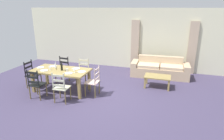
# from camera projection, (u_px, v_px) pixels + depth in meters

# --- Properties ---
(ground_plane) EXTENTS (9.60, 9.60, 0.02)m
(ground_plane) POSITION_uv_depth(u_px,v_px,m) (98.00, 95.00, 6.36)
(ground_plane) COLOR #423A57
(wall_far) EXTENTS (9.60, 0.16, 2.70)m
(wall_far) POSITION_uv_depth(u_px,v_px,m) (123.00, 38.00, 8.93)
(wall_far) COLOR beige
(wall_far) RESTS_ON ground_plane
(curtain_panel_left) EXTENTS (0.35, 0.08, 2.20)m
(curtain_panel_left) POSITION_uv_depth(u_px,v_px,m) (135.00, 45.00, 8.71)
(curtain_panel_left) COLOR #BEA68C
(curtain_panel_left) RESTS_ON ground_plane
(curtain_panel_right) EXTENTS (0.35, 0.08, 2.20)m
(curtain_panel_right) POSITION_uv_depth(u_px,v_px,m) (192.00, 48.00, 8.03)
(curtain_panel_right) COLOR #BEA68C
(curtain_panel_right) RESTS_ON ground_plane
(dining_table) EXTENTS (1.90, 0.96, 0.75)m
(dining_table) POSITION_uv_depth(u_px,v_px,m) (61.00, 72.00, 6.46)
(dining_table) COLOR #9E864B
(dining_table) RESTS_ON ground_plane
(dining_chair_near_left) EXTENTS (0.42, 0.40, 0.96)m
(dining_chair_near_left) POSITION_uv_depth(u_px,v_px,m) (36.00, 84.00, 5.96)
(dining_chair_near_left) COLOR black
(dining_chair_near_left) RESTS_ON ground_plane
(dining_chair_near_right) EXTENTS (0.44, 0.42, 0.96)m
(dining_chair_near_right) POSITION_uv_depth(u_px,v_px,m) (61.00, 87.00, 5.71)
(dining_chair_near_right) COLOR beige
(dining_chair_near_right) RESTS_ON ground_plane
(dining_chair_far_left) EXTENTS (0.44, 0.43, 0.96)m
(dining_chair_far_left) POSITION_uv_depth(u_px,v_px,m) (63.00, 69.00, 7.35)
(dining_chair_far_left) COLOR black
(dining_chair_far_left) RESTS_ON ground_plane
(dining_chair_far_right) EXTENTS (0.44, 0.42, 0.96)m
(dining_chair_far_right) POSITION_uv_depth(u_px,v_px,m) (83.00, 72.00, 7.07)
(dining_chair_far_right) COLOR beige
(dining_chair_far_right) RESTS_ON ground_plane
(dining_chair_head_west) EXTENTS (0.41, 0.43, 0.96)m
(dining_chair_head_west) POSITION_uv_depth(u_px,v_px,m) (32.00, 74.00, 6.83)
(dining_chair_head_west) COLOR black
(dining_chair_head_west) RESTS_ON ground_plane
(dining_chair_head_east) EXTENTS (0.40, 0.42, 0.96)m
(dining_chair_head_east) POSITION_uv_depth(u_px,v_px,m) (94.00, 81.00, 6.17)
(dining_chair_head_east) COLOR beige
(dining_chair_head_east) RESTS_ON ground_plane
(dinner_plate_near_left) EXTENTS (0.24, 0.24, 0.02)m
(dinner_plate_near_left) POSITION_uv_depth(u_px,v_px,m) (44.00, 70.00, 6.33)
(dinner_plate_near_left) COLOR white
(dinner_plate_near_left) RESTS_ON dining_table
(fork_near_left) EXTENTS (0.02, 0.17, 0.01)m
(fork_near_left) POSITION_uv_depth(u_px,v_px,m) (40.00, 70.00, 6.37)
(fork_near_left) COLOR silver
(fork_near_left) RESTS_ON dining_table
(dinner_plate_near_right) EXTENTS (0.24, 0.24, 0.02)m
(dinner_plate_near_right) POSITION_uv_depth(u_px,v_px,m) (69.00, 73.00, 6.07)
(dinner_plate_near_right) COLOR white
(dinner_plate_near_right) RESTS_ON dining_table
(fork_near_right) EXTENTS (0.03, 0.17, 0.01)m
(fork_near_right) POSITION_uv_depth(u_px,v_px,m) (65.00, 73.00, 6.12)
(fork_near_right) COLOR silver
(fork_near_right) RESTS_ON dining_table
(dinner_plate_far_left) EXTENTS (0.24, 0.24, 0.02)m
(dinner_plate_far_left) POSITION_uv_depth(u_px,v_px,m) (53.00, 66.00, 6.78)
(dinner_plate_far_left) COLOR white
(dinner_plate_far_left) RESTS_ON dining_table
(fork_far_left) EXTENTS (0.03, 0.17, 0.01)m
(fork_far_left) POSITION_uv_depth(u_px,v_px,m) (49.00, 66.00, 6.83)
(fork_far_left) COLOR silver
(fork_far_left) RESTS_ON dining_table
(dinner_plate_far_right) EXTENTS (0.24, 0.24, 0.02)m
(dinner_plate_far_right) POSITION_uv_depth(u_px,v_px,m) (76.00, 69.00, 6.53)
(dinner_plate_far_right) COLOR white
(dinner_plate_far_right) RESTS_ON dining_table
(fork_far_right) EXTENTS (0.03, 0.17, 0.01)m
(fork_far_right) POSITION_uv_depth(u_px,v_px,m) (72.00, 68.00, 6.57)
(fork_far_right) COLOR silver
(fork_far_right) RESTS_ON dining_table
(dinner_plate_head_west) EXTENTS (0.24, 0.24, 0.02)m
(dinner_plate_head_west) POSITION_uv_depth(u_px,v_px,m) (41.00, 67.00, 6.65)
(dinner_plate_head_west) COLOR white
(dinner_plate_head_west) RESTS_ON dining_table
(fork_head_west) EXTENTS (0.02, 0.17, 0.01)m
(fork_head_west) POSITION_uv_depth(u_px,v_px,m) (37.00, 67.00, 6.69)
(fork_head_west) COLOR silver
(fork_head_west) RESTS_ON dining_table
(dinner_plate_head_east) EXTENTS (0.24, 0.24, 0.02)m
(dinner_plate_head_east) POSITION_uv_depth(u_px,v_px,m) (82.00, 72.00, 6.20)
(dinner_plate_head_east) COLOR white
(dinner_plate_head_east) RESTS_ON dining_table
(fork_head_east) EXTENTS (0.02, 0.17, 0.01)m
(fork_head_east) POSITION_uv_depth(u_px,v_px,m) (78.00, 71.00, 6.25)
(fork_head_east) COLOR silver
(fork_head_east) RESTS_ON dining_table
(wine_bottle) EXTENTS (0.07, 0.07, 0.32)m
(wine_bottle) POSITION_uv_depth(u_px,v_px,m) (62.00, 67.00, 6.34)
(wine_bottle) COLOR black
(wine_bottle) RESTS_ON dining_table
(wine_glass_near_left) EXTENTS (0.06, 0.06, 0.16)m
(wine_glass_near_left) POSITION_uv_depth(u_px,v_px,m) (50.00, 67.00, 6.36)
(wine_glass_near_left) COLOR white
(wine_glass_near_left) RESTS_ON dining_table
(wine_glass_near_right) EXTENTS (0.06, 0.06, 0.16)m
(wine_glass_near_right) POSITION_uv_depth(u_px,v_px,m) (74.00, 69.00, 6.11)
(wine_glass_near_right) COLOR white
(wine_glass_near_right) RESTS_ON dining_table
(wine_glass_far_left) EXTENTS (0.06, 0.06, 0.16)m
(wine_glass_far_left) POSITION_uv_depth(u_px,v_px,m) (55.00, 65.00, 6.62)
(wine_glass_far_left) COLOR white
(wine_glass_far_left) RESTS_ON dining_table
(coffee_cup_primary) EXTENTS (0.07, 0.07, 0.09)m
(coffee_cup_primary) POSITION_uv_depth(u_px,v_px,m) (67.00, 70.00, 6.26)
(coffee_cup_primary) COLOR beige
(coffee_cup_primary) RESTS_ON dining_table
(candle_tall) EXTENTS (0.05, 0.05, 0.25)m
(candle_tall) POSITION_uv_depth(u_px,v_px,m) (56.00, 67.00, 6.48)
(candle_tall) COLOR #998C66
(candle_tall) RESTS_ON dining_table
(candle_short) EXTENTS (0.05, 0.05, 0.17)m
(candle_short) POSITION_uv_depth(u_px,v_px,m) (65.00, 69.00, 6.32)
(candle_short) COLOR #998C66
(candle_short) RESTS_ON dining_table
(couch) EXTENTS (2.31, 0.89, 0.80)m
(couch) POSITION_uv_depth(u_px,v_px,m) (160.00, 69.00, 7.97)
(couch) COLOR #CBAE89
(couch) RESTS_ON ground_plane
(coffee_table) EXTENTS (0.90, 0.56, 0.42)m
(coffee_table) POSITION_uv_depth(u_px,v_px,m) (158.00, 78.00, 6.84)
(coffee_table) COLOR #9E864B
(coffee_table) RESTS_ON ground_plane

